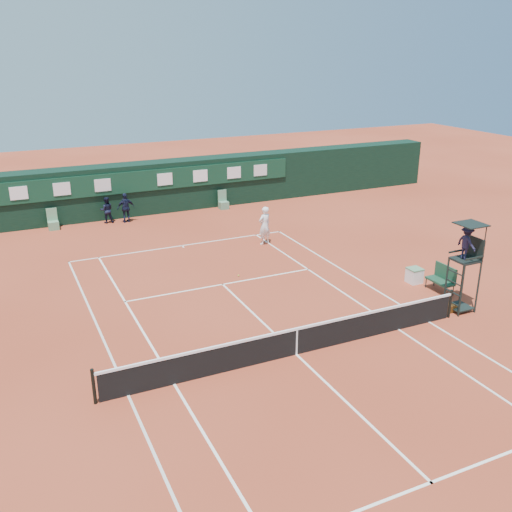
{
  "coord_description": "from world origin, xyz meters",
  "views": [
    {
      "loc": [
        -8.05,
        -14.17,
        9.38
      ],
      "look_at": [
        1.36,
        6.0,
        1.2
      ],
      "focal_mm": 40.0,
      "sensor_mm": 36.0,
      "label": 1
    }
  ],
  "objects_px": {
    "umpire_chair": "(467,249)",
    "cooler": "(414,275)",
    "player_bench": "(443,277)",
    "tennis_net": "(297,341)",
    "player": "(265,226)"
  },
  "relations": [
    {
      "from": "umpire_chair",
      "to": "player_bench",
      "type": "distance_m",
      "value": 2.6
    },
    {
      "from": "player_bench",
      "to": "player",
      "type": "distance_m",
      "value": 9.28
    },
    {
      "from": "cooler",
      "to": "player",
      "type": "bearing_deg",
      "value": 116.33
    },
    {
      "from": "umpire_chair",
      "to": "player_bench",
      "type": "xyz_separation_m",
      "value": [
        0.67,
        1.69,
        -1.86
      ]
    },
    {
      "from": "tennis_net",
      "to": "cooler",
      "type": "height_order",
      "value": "tennis_net"
    },
    {
      "from": "tennis_net",
      "to": "player_bench",
      "type": "xyz_separation_m",
      "value": [
        7.85,
        2.0,
        0.09
      ]
    },
    {
      "from": "tennis_net",
      "to": "player",
      "type": "distance_m",
      "value": 11.08
    },
    {
      "from": "umpire_chair",
      "to": "player",
      "type": "distance_m",
      "value": 10.69
    },
    {
      "from": "player_bench",
      "to": "cooler",
      "type": "relative_size",
      "value": 1.86
    },
    {
      "from": "player_bench",
      "to": "cooler",
      "type": "xyz_separation_m",
      "value": [
        -0.42,
        1.18,
        -0.27
      ]
    },
    {
      "from": "umpire_chair",
      "to": "cooler",
      "type": "xyz_separation_m",
      "value": [
        0.25,
        2.87,
        -2.13
      ]
    },
    {
      "from": "cooler",
      "to": "player_bench",
      "type": "bearing_deg",
      "value": -70.26
    },
    {
      "from": "umpire_chair",
      "to": "cooler",
      "type": "distance_m",
      "value": 3.59
    },
    {
      "from": "tennis_net",
      "to": "umpire_chair",
      "type": "bearing_deg",
      "value": 2.5
    },
    {
      "from": "player",
      "to": "tennis_net",
      "type": "bearing_deg",
      "value": 54.01
    }
  ]
}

